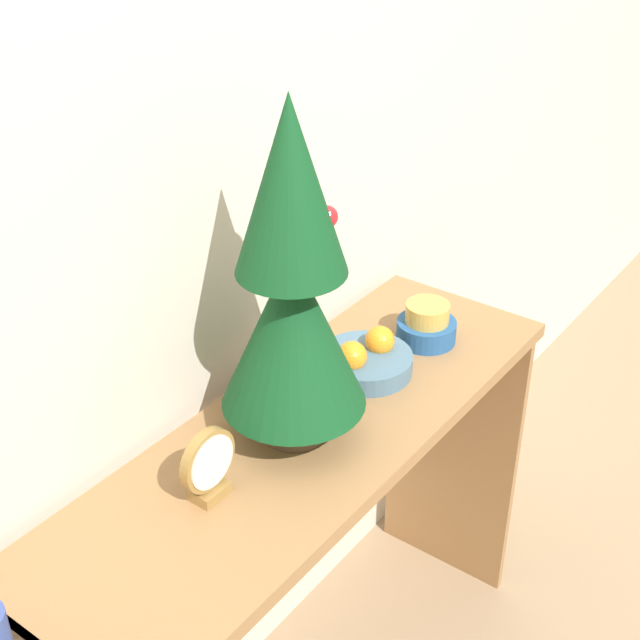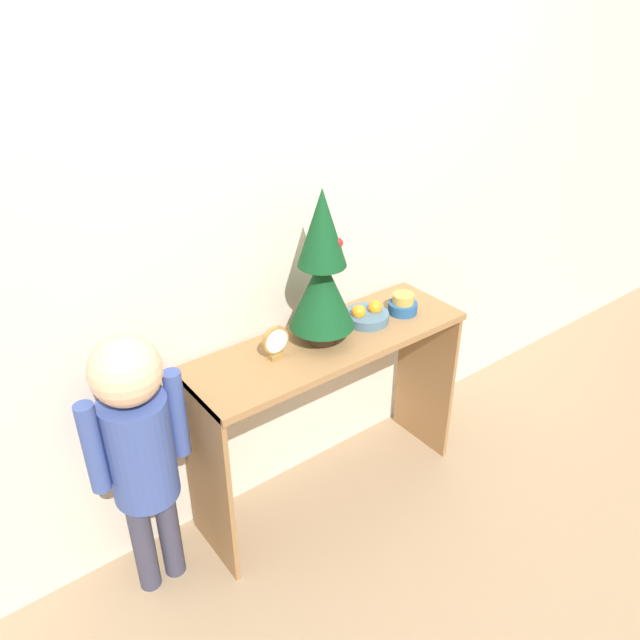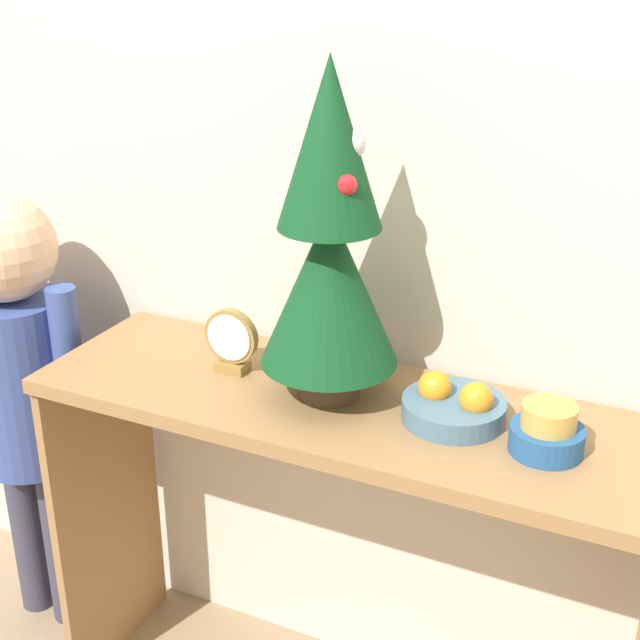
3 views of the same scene
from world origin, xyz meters
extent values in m
cube|color=beige|center=(0.00, 0.43, 1.25)|extent=(7.00, 0.05, 2.50)
cube|color=olive|center=(0.00, 0.19, 0.80)|extent=(1.20, 0.39, 0.03)
cube|color=olive|center=(0.59, 0.19, 0.41)|extent=(0.02, 0.36, 0.81)
cylinder|color=#4C3828|center=(-0.03, 0.21, 0.84)|extent=(0.12, 0.12, 0.05)
cylinder|color=brown|center=(-0.03, 0.21, 0.88)|extent=(0.02, 0.02, 0.04)
cone|color=#0F421E|center=(-0.03, 0.21, 1.03)|extent=(0.26, 0.26, 0.30)
cone|color=#0F421E|center=(-0.03, 0.21, 1.29)|extent=(0.19, 0.19, 0.30)
sphere|color=silver|center=(0.01, 0.18, 1.19)|extent=(0.04, 0.04, 0.04)
sphere|color=silver|center=(0.00, 0.22, 1.29)|extent=(0.05, 0.05, 0.05)
sphere|color=red|center=(0.02, 0.17, 1.23)|extent=(0.04, 0.04, 0.04)
cylinder|color=#476B84|center=(0.21, 0.21, 0.83)|extent=(0.19, 0.19, 0.04)
sphere|color=orange|center=(0.25, 0.21, 0.87)|extent=(0.06, 0.06, 0.06)
sphere|color=orange|center=(0.17, 0.22, 0.87)|extent=(0.06, 0.06, 0.06)
cylinder|color=#235189|center=(0.39, 0.18, 0.84)|extent=(0.13, 0.13, 0.05)
cylinder|color=gold|center=(0.39, 0.18, 0.88)|extent=(0.09, 0.09, 0.04)
cube|color=olive|center=(-0.25, 0.21, 0.82)|extent=(0.06, 0.04, 0.02)
cylinder|color=olive|center=(-0.25, 0.21, 0.89)|extent=(0.11, 0.02, 0.11)
cylinder|color=white|center=(-0.25, 0.20, 0.89)|extent=(0.10, 0.00, 0.10)
camera|label=1|loc=(-1.03, -0.60, 1.81)|focal=50.00mm
camera|label=2|loc=(-1.32, -1.48, 2.12)|focal=35.00mm
camera|label=3|loc=(0.60, -1.15, 1.61)|focal=50.00mm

